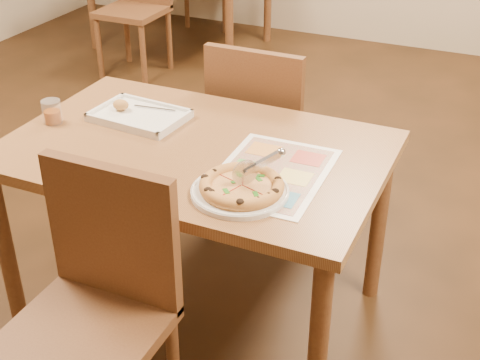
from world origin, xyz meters
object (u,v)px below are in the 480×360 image
at_px(plate, 240,192).
at_px(glass_tumbler, 52,113).
at_px(pizza, 242,186).
at_px(pizza_cutter, 257,166).
at_px(chair_near, 98,283).
at_px(chair_far, 261,119).
at_px(appetizer_tray, 138,116).
at_px(dining_table, 196,168).
at_px(menu, 271,173).

distance_m(plate, glass_tumbler, 0.85).
bearing_deg(pizza, pizza_cutter, 44.97).
xyz_separation_m(chair_near, glass_tumbler, (-0.56, 0.56, 0.19)).
relative_size(chair_far, appetizer_tray, 1.34).
height_order(dining_table, plate, plate).
distance_m(chair_far, menu, 0.75).
height_order(chair_far, pizza_cutter, chair_far).
height_order(plate, menu, plate).
relative_size(dining_table, menu, 2.74).
relative_size(pizza_cutter, glass_tumbler, 1.44).
height_order(dining_table, pizza_cutter, pizza_cutter).
bearing_deg(pizza, dining_table, 141.18).
relative_size(plate, pizza_cutter, 2.38).
height_order(appetizer_tray, glass_tumbler, glass_tumbler).
height_order(pizza, menu, pizza).
xyz_separation_m(chair_near, plate, (0.27, 0.38, 0.16)).
relative_size(plate, menu, 0.63).
relative_size(chair_near, appetizer_tray, 1.34).
xyz_separation_m(dining_table, glass_tumbler, (-0.56, -0.05, 0.12)).
bearing_deg(appetizer_tray, plate, -30.65).
height_order(dining_table, chair_far, chair_far).
xyz_separation_m(chair_far, pizza_cutter, (0.31, -0.79, 0.24)).
relative_size(chair_near, menu, 0.99).
height_order(chair_near, glass_tumbler, chair_near).
bearing_deg(appetizer_tray, chair_near, -67.50).
bearing_deg(glass_tumbler, appetizer_tray, 30.46).
bearing_deg(chair_near, plate, 54.18).
height_order(chair_near, menu, chair_near).
height_order(pizza, pizza_cutter, pizza_cutter).
distance_m(plate, menu, 0.16).
xyz_separation_m(chair_near, chair_far, (-0.00, 1.20, 0.00)).
xyz_separation_m(chair_near, appetizer_tray, (-0.30, 0.71, 0.17)).
distance_m(chair_far, pizza_cutter, 0.88).
relative_size(plate, glass_tumbler, 3.41).
xyz_separation_m(chair_far, pizza, (0.28, -0.82, 0.18)).
bearing_deg(plate, pizza, 28.58).
relative_size(appetizer_tray, menu, 0.74).
bearing_deg(plate, appetizer_tray, 149.35).
relative_size(plate, appetizer_tray, 0.85).
bearing_deg(appetizer_tray, chair_far, 58.95).
xyz_separation_m(pizza, glass_tumbler, (-0.84, 0.18, 0.01)).
distance_m(chair_near, chair_far, 1.20).
bearing_deg(plate, chair_near, -125.82).
bearing_deg(menu, appetizer_tray, 163.54).
xyz_separation_m(plate, glass_tumbler, (-0.83, 0.18, 0.03)).
relative_size(dining_table, glass_tumbler, 14.85).
distance_m(chair_far, appetizer_tray, 0.60).
bearing_deg(glass_tumbler, plate, -12.14).
relative_size(pizza, menu, 0.54).
height_order(chair_near, pizza_cutter, chair_near).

